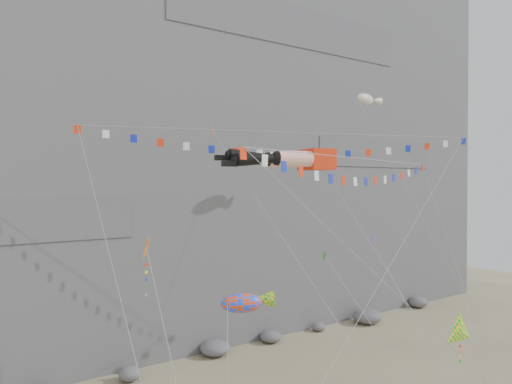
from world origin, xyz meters
TOP-DOWN VIEW (x-y plane):
  - cliff at (0.00, 32.00)m, footprint 80.00×28.00m
  - talus_boulders at (0.00, 17.00)m, footprint 60.00×3.00m
  - legs_kite at (-1.55, 5.46)m, footprint 7.87×16.34m
  - flag_banner_upper at (2.09, 9.14)m, footprint 30.23×18.25m
  - flag_banner_lower at (2.05, 2.52)m, footprint 23.36×7.81m
  - harlequin_kite at (-12.53, 2.47)m, footprint 1.81×8.45m
  - fish_windsock at (-8.02, 1.23)m, footprint 6.76×7.59m
  - delta_kite at (2.12, -4.40)m, footprint 2.16×3.65m
  - blimp_windsock at (11.27, 10.38)m, footprint 4.36×13.10m
  - small_kite_a at (-4.73, 9.06)m, footprint 4.03×16.51m
  - small_kite_b at (5.63, 4.48)m, footprint 3.41×10.70m
  - small_kite_c at (-0.68, 2.72)m, footprint 1.83×10.24m

SIDE VIEW (x-z plane):
  - talus_boulders at x=0.00m, z-range 0.00..1.20m
  - delta_kite at x=2.12m, z-range 2.68..10.97m
  - fish_windsock at x=-8.02m, z-range 2.77..14.56m
  - small_kite_c at x=-0.68m, z-range 2.91..16.99m
  - small_kite_b at x=5.63m, z-range 3.03..17.86m
  - harlequin_kite at x=-12.53m, z-range 4.72..18.54m
  - legs_kite at x=-1.55m, z-range 5.57..26.85m
  - flag_banner_lower at x=2.05m, z-range 6.54..25.89m
  - small_kite_a at x=-4.73m, z-range 5.65..29.97m
  - flag_banner_upper at x=2.09m, z-range 4.63..32.25m
  - blimp_windsock at x=11.27m, z-range 9.35..34.50m
  - cliff at x=0.00m, z-range 0.00..50.00m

